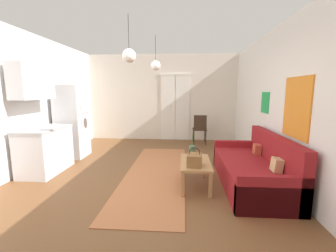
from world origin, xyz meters
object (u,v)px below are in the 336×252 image
at_px(bamboo_vase, 192,151).
at_px(refrigerator, 72,121).
at_px(handbag, 194,160).
at_px(accent_chair, 200,128).
at_px(coffee_table, 195,165).
at_px(pendant_lamp_far, 156,65).
at_px(couch, 255,170).
at_px(pendant_lamp_near, 129,56).

distance_m(bamboo_vase, refrigerator, 3.18).
relative_size(handbag, refrigerator, 0.17).
xyz_separation_m(handbag, accent_chair, (0.31, 3.28, -0.02)).
bearing_deg(accent_chair, handbag, 84.18).
bearing_deg(coffee_table, handbag, -97.84).
xyz_separation_m(bamboo_vase, pendant_lamp_far, (-0.78, 1.06, 1.62)).
xyz_separation_m(couch, pendant_lamp_far, (-1.86, 1.18, 1.89)).
distance_m(coffee_table, refrigerator, 3.36).
xyz_separation_m(bamboo_vase, accent_chair, (0.33, 2.81, -0.03)).
xyz_separation_m(refrigerator, accent_chair, (3.21, 1.50, -0.37)).
bearing_deg(refrigerator, pendant_lamp_far, -6.72).
bearing_deg(coffee_table, bamboo_vase, 101.76).
xyz_separation_m(refrigerator, pendant_lamp_near, (1.85, -1.61, 1.28)).
bearing_deg(bamboo_vase, couch, -6.37).
bearing_deg(pendant_lamp_far, handbag, -62.44).
distance_m(bamboo_vase, pendant_lamp_near, 1.94).
xyz_separation_m(handbag, refrigerator, (-2.90, 1.78, 0.35)).
distance_m(handbag, refrigerator, 3.42).
distance_m(coffee_table, handbag, 0.28).
relative_size(handbag, accent_chair, 0.33).
bearing_deg(bamboo_vase, pendant_lamp_far, 126.35).
bearing_deg(pendant_lamp_far, bamboo_vase, -53.65).
relative_size(bamboo_vase, accent_chair, 0.48).
bearing_deg(couch, pendant_lamp_near, -175.04).
height_order(accent_chair, pendant_lamp_near, pendant_lamp_near).
distance_m(accent_chair, pendant_lamp_near, 3.78).
bearing_deg(refrigerator, couch, -19.83).
xyz_separation_m(coffee_table, accent_chair, (0.28, 3.05, 0.14)).
relative_size(handbag, pendant_lamp_far, 0.41).
bearing_deg(accent_chair, couch, 104.01).
distance_m(couch, coffee_table, 1.04).
height_order(coffee_table, pendant_lamp_near, pendant_lamp_near).
bearing_deg(couch, handbag, -161.73).
distance_m(refrigerator, accent_chair, 3.56).
relative_size(coffee_table, pendant_lamp_far, 1.27).
bearing_deg(accent_chair, pendant_lamp_near, 66.01).
height_order(coffee_table, pendant_lamp_far, pendant_lamp_far).
bearing_deg(accent_chair, refrigerator, 24.65).
distance_m(refrigerator, pendant_lamp_near, 2.77).
bearing_deg(bamboo_vase, pendant_lamp_near, -163.52).
bearing_deg(coffee_table, pendant_lamp_near, -176.82).
distance_m(couch, refrigerator, 4.26).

